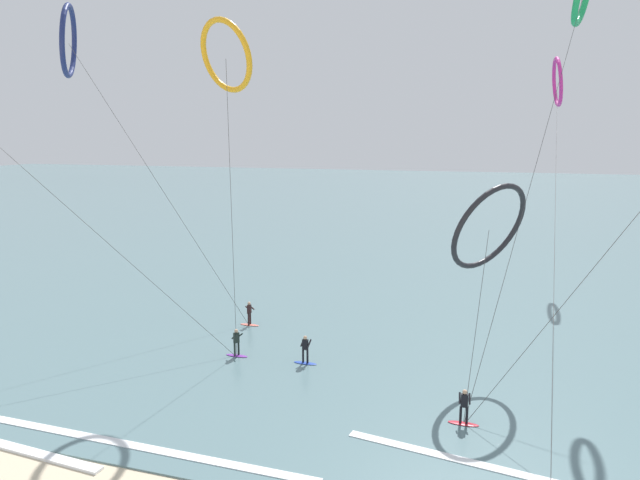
{
  "coord_description": "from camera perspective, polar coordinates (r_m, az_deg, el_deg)",
  "views": [
    {
      "loc": [
        10.34,
        -11.66,
        13.2
      ],
      "look_at": [
        0.0,
        21.05,
        6.92
      ],
      "focal_mm": 32.24,
      "sensor_mm": 36.0,
      "label": 1
    }
  ],
  "objects": [
    {
      "name": "surfer_crimson",
      "position": [
        28.23,
        14.11,
        -15.97
      ],
      "size": [
        1.4,
        0.6,
        1.7
      ],
      "rotation": [
        0.0,
        0.0,
        3.24
      ],
      "color": "red",
      "rests_on": "ground"
    },
    {
      "name": "wave_crest_mid",
      "position": [
        27.14,
        -17.36,
        -19.09
      ],
      "size": [
        16.22,
        0.71,
        0.12
      ],
      "primitive_type": "cube",
      "rotation": [
        0.0,
        0.0,
        -0.01
      ],
      "color": "white",
      "rests_on": "ground"
    },
    {
      "name": "surfer_violet",
      "position": [
        35.41,
        -8.28,
        -10.21
      ],
      "size": [
        1.4,
        0.71,
        1.7
      ],
      "rotation": [
        0.0,
        0.0,
        1.05
      ],
      "color": "purple",
      "rests_on": "ground"
    },
    {
      "name": "kite_charcoal",
      "position": [
        32.03,
        16.44,
        1.21
      ],
      "size": [
        5.04,
        9.12,
        10.82
      ],
      "rotation": [
        0.0,
        0.0,
        4.06
      ],
      "color": "black",
      "rests_on": "ground"
    },
    {
      "name": "surfer_coral",
      "position": [
        40.75,
        -7.02,
        -7.4
      ],
      "size": [
        1.4,
        0.59,
        1.7
      ],
      "rotation": [
        0.0,
        0.0,
        4.69
      ],
      "color": "#EA7260",
      "rests_on": "ground"
    },
    {
      "name": "kite_amber",
      "position": [
        34.7,
        -9.34,
        17.59
      ],
      "size": [
        4.53,
        3.33,
        19.73
      ],
      "rotation": [
        0.0,
        0.0,
        2.69
      ],
      "color": "orange",
      "rests_on": "ground"
    },
    {
      "name": "kite_magenta",
      "position": [
        58.72,
        22.5,
        14.27
      ],
      "size": [
        2.79,
        42.2,
        20.29
      ],
      "rotation": [
        0.0,
        0.0,
        1.63
      ],
      "color": "#CC288E",
      "rests_on": "ground"
    },
    {
      "name": "kite_navy",
      "position": [
        41.97,
        -23.68,
        17.62
      ],
      "size": [
        12.11,
        5.73,
        21.46
      ],
      "rotation": [
        0.0,
        0.0,
        5.26
      ],
      "color": "navy",
      "rests_on": "ground"
    },
    {
      "name": "sea_water",
      "position": [
        118.9,
        12.47,
        3.76
      ],
      "size": [
        400.0,
        200.0,
        0.08
      ],
      "primitive_type": "cube",
      "color": "slate",
      "rests_on": "ground"
    },
    {
      "name": "surfer_cobalt",
      "position": [
        33.99,
        -1.47,
        -11.0
      ],
      "size": [
        1.4,
        0.59,
        1.7
      ],
      "rotation": [
        0.0,
        0.0,
        3.06
      ],
      "color": "#2647B7",
      "rests_on": "ground"
    }
  ]
}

